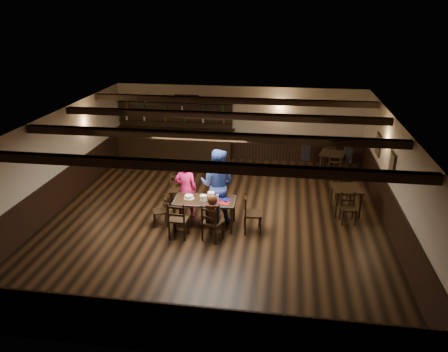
# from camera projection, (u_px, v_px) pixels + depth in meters

# --- Properties ---
(ground) EXTENTS (10.00, 10.00, 0.00)m
(ground) POSITION_uv_depth(u_px,v_px,m) (217.00, 218.00, 11.85)
(ground) COLOR black
(ground) RESTS_ON ground
(room_shell) EXTENTS (9.02, 10.02, 2.71)m
(room_shell) POSITION_uv_depth(u_px,v_px,m) (217.00, 157.00, 11.24)
(room_shell) COLOR beige
(room_shell) RESTS_ON ground
(dining_table) EXTENTS (1.59, 0.84, 0.75)m
(dining_table) POSITION_uv_depth(u_px,v_px,m) (205.00, 203.00, 11.18)
(dining_table) COLOR black
(dining_table) RESTS_ON ground
(chair_near_left) EXTENTS (0.48, 0.46, 0.98)m
(chair_near_left) POSITION_uv_depth(u_px,v_px,m) (178.00, 217.00, 10.63)
(chair_near_left) COLOR black
(chair_near_left) RESTS_ON ground
(chair_near_right) EXTENTS (0.57, 0.56, 0.96)m
(chair_near_right) POSITION_uv_depth(u_px,v_px,m) (211.00, 221.00, 10.50)
(chair_near_right) COLOR black
(chair_near_right) RESTS_ON ground
(chair_end_left) EXTENTS (0.46, 0.47, 0.78)m
(chair_end_left) POSITION_uv_depth(u_px,v_px,m) (162.00, 209.00, 11.35)
(chair_end_left) COLOR black
(chair_end_left) RESTS_ON ground
(chair_end_right) EXTENTS (0.51, 0.52, 1.00)m
(chair_end_right) POSITION_uv_depth(u_px,v_px,m) (249.00, 211.00, 10.94)
(chair_end_right) COLOR black
(chair_end_right) RESTS_ON ground
(chair_far_pushed) EXTENTS (0.46, 0.44, 0.88)m
(chair_far_pushed) POSITION_uv_depth(u_px,v_px,m) (177.00, 187.00, 12.54)
(chair_far_pushed) COLOR black
(chair_far_pushed) RESTS_ON ground
(woman_pink) EXTENTS (0.61, 0.43, 1.61)m
(woman_pink) POSITION_uv_depth(u_px,v_px,m) (186.00, 189.00, 11.67)
(woman_pink) COLOR #FD138D
(woman_pink) RESTS_ON ground
(man_blue) EXTENTS (1.06, 0.88, 1.97)m
(man_blue) POSITION_uv_depth(u_px,v_px,m) (217.00, 185.00, 11.48)
(man_blue) COLOR navy
(man_blue) RESTS_ON ground
(seated_person) EXTENTS (0.32, 0.48, 0.78)m
(seated_person) POSITION_uv_depth(u_px,v_px,m) (213.00, 210.00, 10.46)
(seated_person) COLOR black
(seated_person) RESTS_ON ground
(cake) EXTENTS (0.27, 0.27, 0.09)m
(cake) POSITION_uv_depth(u_px,v_px,m) (189.00, 197.00, 11.23)
(cake) COLOR white
(cake) RESTS_ON dining_table
(plate_stack_a) EXTENTS (0.17, 0.17, 0.16)m
(plate_stack_a) POSITION_uv_depth(u_px,v_px,m) (203.00, 198.00, 11.06)
(plate_stack_a) COLOR white
(plate_stack_a) RESTS_ON dining_table
(plate_stack_b) EXTENTS (0.18, 0.18, 0.21)m
(plate_stack_b) POSITION_uv_depth(u_px,v_px,m) (211.00, 196.00, 11.12)
(plate_stack_b) COLOR white
(plate_stack_b) RESTS_ON dining_table
(tea_light) EXTENTS (0.05, 0.05, 0.06)m
(tea_light) POSITION_uv_depth(u_px,v_px,m) (206.00, 197.00, 11.27)
(tea_light) COLOR #A5A8AD
(tea_light) RESTS_ON dining_table
(salt_shaker) EXTENTS (0.03, 0.03, 0.08)m
(salt_shaker) POSITION_uv_depth(u_px,v_px,m) (218.00, 200.00, 11.06)
(salt_shaker) COLOR silver
(salt_shaker) RESTS_ON dining_table
(pepper_shaker) EXTENTS (0.04, 0.04, 0.10)m
(pepper_shaker) POSITION_uv_depth(u_px,v_px,m) (220.00, 200.00, 11.04)
(pepper_shaker) COLOR #A5A8AD
(pepper_shaker) RESTS_ON dining_table
(drink_glass) EXTENTS (0.08, 0.08, 0.12)m
(drink_glass) POSITION_uv_depth(u_px,v_px,m) (217.00, 197.00, 11.20)
(drink_glass) COLOR silver
(drink_glass) RESTS_ON dining_table
(menu_red) EXTENTS (0.31, 0.24, 0.00)m
(menu_red) POSITION_uv_depth(u_px,v_px,m) (224.00, 203.00, 10.98)
(menu_red) COLOR maroon
(menu_red) RESTS_ON dining_table
(menu_blue) EXTENTS (0.41, 0.37, 0.00)m
(menu_blue) POSITION_uv_depth(u_px,v_px,m) (224.00, 199.00, 11.18)
(menu_blue) COLOR #111155
(menu_blue) RESTS_ON dining_table
(bar_counter) EXTENTS (4.49, 0.70, 2.20)m
(bar_counter) POSITION_uv_depth(u_px,v_px,m) (174.00, 139.00, 16.24)
(bar_counter) COLOR black
(bar_counter) RESTS_ON ground
(back_table_a) EXTENTS (0.86, 0.86, 0.75)m
(back_table_a) POSITION_uv_depth(u_px,v_px,m) (347.00, 191.00, 11.94)
(back_table_a) COLOR black
(back_table_a) RESTS_ON ground
(back_table_b) EXTENTS (0.96, 0.96, 0.75)m
(back_table_b) POSITION_uv_depth(u_px,v_px,m) (332.00, 156.00, 14.71)
(back_table_b) COLOR black
(back_table_b) RESTS_ON ground
(bg_patron_left) EXTENTS (0.27, 0.40, 0.78)m
(bg_patron_left) POSITION_uv_depth(u_px,v_px,m) (306.00, 148.00, 14.78)
(bg_patron_left) COLOR black
(bg_patron_left) RESTS_ON ground
(bg_patron_right) EXTENTS (0.25, 0.37, 0.73)m
(bg_patron_right) POSITION_uv_depth(u_px,v_px,m) (348.00, 151.00, 14.55)
(bg_patron_right) COLOR black
(bg_patron_right) RESTS_ON ground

